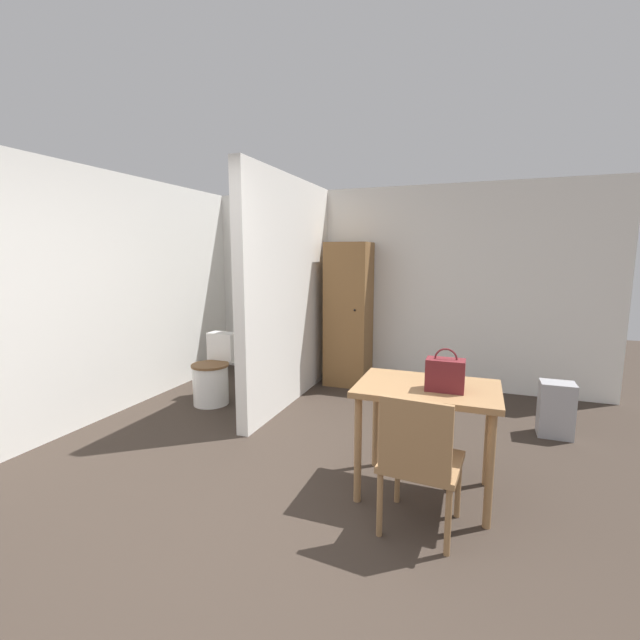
# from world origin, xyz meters

# --- Properties ---
(ground_plane) EXTENTS (16.00, 16.00, 0.00)m
(ground_plane) POSITION_xyz_m (0.00, 0.00, 0.00)
(ground_plane) COLOR #382D26
(wall_back) EXTENTS (5.58, 0.12, 2.50)m
(wall_back) POSITION_xyz_m (0.00, 3.69, 1.25)
(wall_back) COLOR white
(wall_back) RESTS_ON ground_plane
(wall_left) EXTENTS (0.12, 4.63, 2.50)m
(wall_left) POSITION_xyz_m (-2.35, 1.82, 1.25)
(wall_left) COLOR white
(wall_left) RESTS_ON ground_plane
(partition_wall) EXTENTS (0.12, 2.19, 2.50)m
(partition_wall) POSITION_xyz_m (-0.73, 2.53, 1.25)
(partition_wall) COLOR white
(partition_wall) RESTS_ON ground_plane
(dining_table) EXTENTS (0.94, 0.65, 0.78)m
(dining_table) POSITION_xyz_m (0.96, 1.06, 0.67)
(dining_table) COLOR #997047
(dining_table) RESTS_ON ground_plane
(wooden_chair) EXTENTS (0.49, 0.49, 0.87)m
(wooden_chair) POSITION_xyz_m (0.97, 0.59, 0.47)
(wooden_chair) COLOR #997047
(wooden_chair) RESTS_ON ground_plane
(toilet) EXTENTS (0.41, 0.56, 0.77)m
(toilet) POSITION_xyz_m (-1.51, 2.14, 0.31)
(toilet) COLOR white
(toilet) RESTS_ON ground_plane
(handbag) EXTENTS (0.24, 0.14, 0.28)m
(handbag) POSITION_xyz_m (1.07, 0.99, 0.89)
(handbag) COLOR maroon
(handbag) RESTS_ON dining_table
(wooden_cabinet) EXTENTS (0.54, 0.50, 1.81)m
(wooden_cabinet) POSITION_xyz_m (-0.30, 3.37, 0.91)
(wooden_cabinet) COLOR brown
(wooden_cabinet) RESTS_ON ground_plane
(space_heater) EXTENTS (0.29, 0.23, 0.51)m
(space_heater) POSITION_xyz_m (1.97, 2.46, 0.25)
(space_heater) COLOR #9E9EA3
(space_heater) RESTS_ON ground_plane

